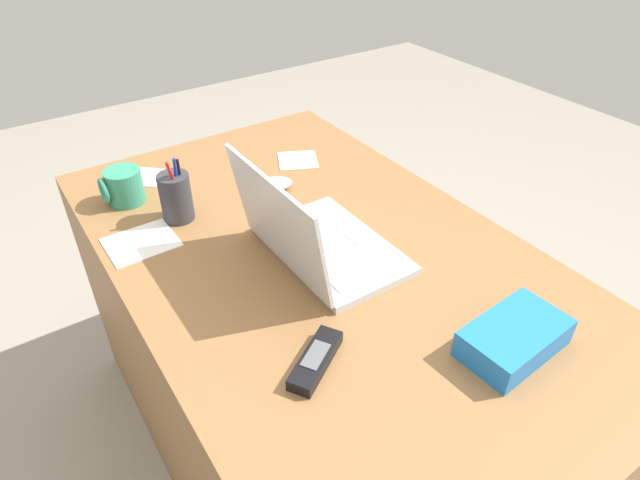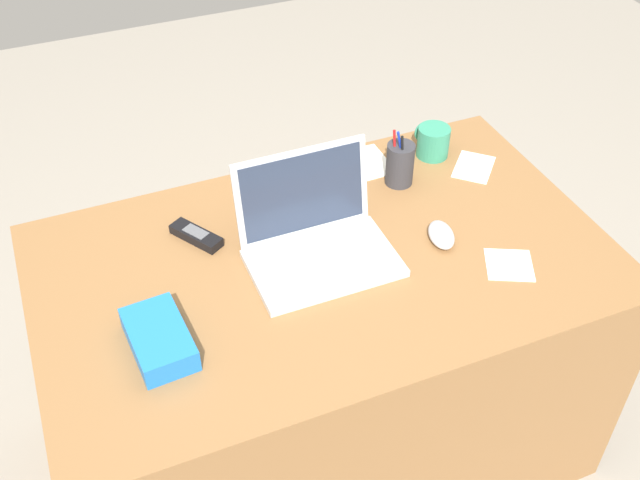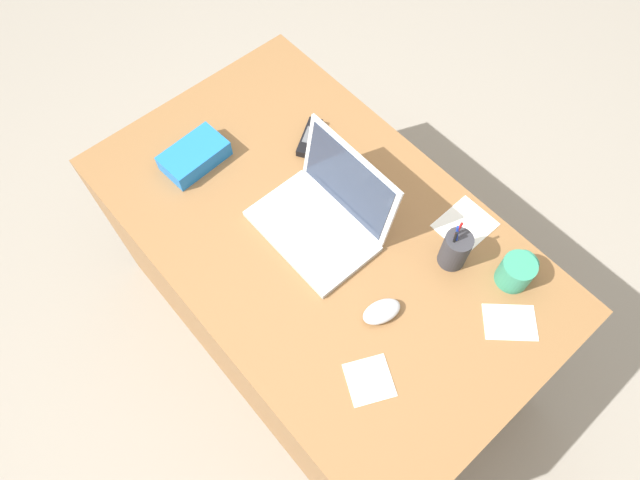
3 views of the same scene
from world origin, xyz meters
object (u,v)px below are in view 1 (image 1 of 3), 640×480
Objects in this scene: coffee_mug_white at (123,187)px; cordless_phone at (316,360)px; laptop at (315,240)px; snack_bag at (514,338)px; pen_holder at (176,197)px; computer_mouse at (273,185)px.

coffee_mug_white reaches higher than cordless_phone.
laptop is 1.78× the size of snack_bag.
laptop is 0.44m from snack_bag.
laptop is 2.06× the size of pen_holder.
coffee_mug_white is (0.16, 0.33, 0.03)m from computer_mouse.
laptop is 0.30m from cordless_phone.
coffee_mug_white is (0.46, 0.27, -0.00)m from laptop.
laptop is 3.38× the size of coffee_mug_white.
snack_bag is (-0.42, -0.15, -0.02)m from laptop.
cordless_phone is at bearing -171.76° from coffee_mug_white.
coffee_mug_white is 0.53× the size of snack_bag.
snack_bag is at bearing -160.60° from laptop.
coffee_mug_white is 0.72m from cordless_phone.
computer_mouse is 0.63× the size of pen_holder.
pen_holder is (0.57, 0.02, 0.05)m from cordless_phone.
laptop is at bearing -149.50° from pen_holder.
computer_mouse is 0.54× the size of snack_bag.
cordless_phone is 0.86× the size of pen_holder.
computer_mouse is at bearing 6.28° from snack_bag.
pen_holder is at bearing 30.50° from laptop.
pen_holder is (-0.15, -0.08, 0.02)m from coffee_mug_white.
computer_mouse is at bearing -92.76° from pen_holder.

